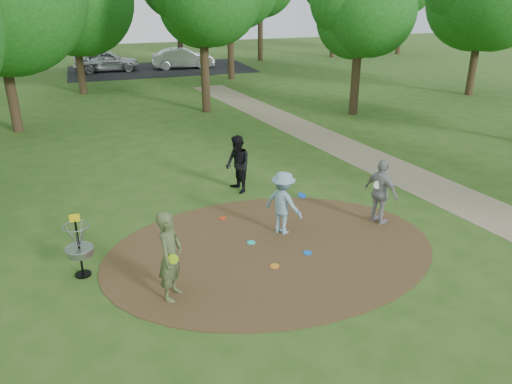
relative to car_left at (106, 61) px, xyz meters
name	(u,v)px	position (x,y,z in m)	size (l,w,h in m)	color
ground	(272,250)	(2.11, -30.15, -0.81)	(100.00, 100.00, 0.00)	#2D5119
dirt_clearing	(272,249)	(2.11, -30.15, -0.80)	(8.40, 8.40, 0.02)	#47301C
footpath	(437,189)	(8.61, -28.15, -0.81)	(2.00, 40.00, 0.01)	#8C7A5B
parking_lot	(161,69)	(4.11, -0.15, -0.81)	(14.00, 8.00, 0.01)	black
player_observer_with_disc	(170,256)	(-0.59, -31.38, 0.18)	(0.78, 0.86, 1.98)	#505E36
player_throwing_with_disc	(283,203)	(2.72, -29.37, 0.05)	(1.25, 1.28, 1.73)	#7CA7B9
player_walking_with_disc	(238,164)	(2.45, -26.21, 0.10)	(0.84, 1.00, 1.84)	black
player_waiting_with_disc	(381,192)	(5.47, -29.69, 0.11)	(0.76, 1.17, 1.86)	#99999C
disc_ground_cyan	(251,242)	(1.73, -29.68, -0.78)	(0.22, 0.22, 0.02)	#1BD8C5
disc_ground_blue	(308,253)	(2.88, -30.64, -0.78)	(0.22, 0.22, 0.02)	blue
disc_ground_red	(223,218)	(1.42, -28.04, -0.78)	(0.22, 0.22, 0.02)	red
car_left	(106,61)	(0.00, 0.00, 0.00)	(1.92, 4.78, 1.63)	#A2A6A9
car_right	(183,58)	(5.85, -0.41, -0.02)	(1.67, 4.80, 1.58)	#AEB2B6
disc_ground_orange	(275,266)	(1.88, -30.96, -0.78)	(0.22, 0.22, 0.02)	orange
disc_golf_basket	(78,241)	(-2.39, -29.85, 0.06)	(0.63, 0.63, 1.54)	black
tree_ring	(227,9)	(3.91, -20.16, 4.46)	(37.27, 45.00, 8.97)	#332316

